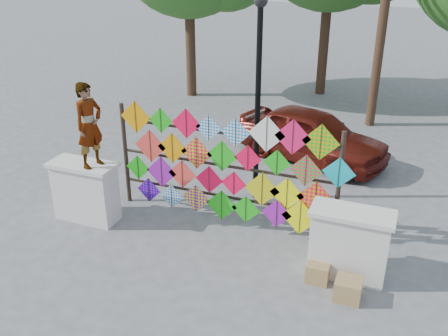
{
  "coord_description": "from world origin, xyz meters",
  "views": [
    {
      "loc": [
        3.31,
        -7.73,
        5.41
      ],
      "look_at": [
        0.08,
        0.6,
        1.3
      ],
      "focal_mm": 40.0,
      "sensor_mm": 36.0,
      "label": 1
    }
  ],
  "objects_px": {
    "sedan": "(312,135)",
    "lamppost": "(258,83)",
    "kite_rack": "(229,169)",
    "vendor_woman": "(89,125)"
  },
  "relations": [
    {
      "from": "sedan",
      "to": "lamppost",
      "type": "xyz_separation_m",
      "value": [
        -0.72,
        -2.59,
        2.0
      ]
    },
    {
      "from": "kite_rack",
      "to": "sedan",
      "type": "distance_m",
      "value": 4.0
    },
    {
      "from": "kite_rack",
      "to": "vendor_woman",
      "type": "bearing_deg",
      "value": -160.01
    },
    {
      "from": "vendor_woman",
      "to": "lamppost",
      "type": "relative_size",
      "value": 0.38
    },
    {
      "from": "lamppost",
      "to": "kite_rack",
      "type": "bearing_deg",
      "value": -97.29
    },
    {
      "from": "kite_rack",
      "to": "lamppost",
      "type": "bearing_deg",
      "value": 82.71
    },
    {
      "from": "sedan",
      "to": "kite_rack",
      "type": "bearing_deg",
      "value": -174.82
    },
    {
      "from": "vendor_woman",
      "to": "sedan",
      "type": "height_order",
      "value": "vendor_woman"
    },
    {
      "from": "kite_rack",
      "to": "sedan",
      "type": "bearing_deg",
      "value": 77.19
    },
    {
      "from": "sedan",
      "to": "lamppost",
      "type": "relative_size",
      "value": 0.92
    }
  ]
}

